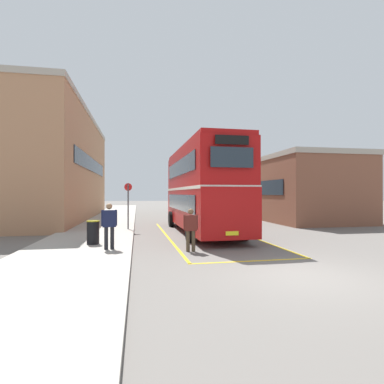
# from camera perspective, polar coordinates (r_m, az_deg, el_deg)

# --- Properties ---
(ground_plane) EXTENTS (135.60, 135.60, 0.00)m
(ground_plane) POSITION_cam_1_polar(r_m,az_deg,el_deg) (22.19, 0.92, -5.93)
(ground_plane) COLOR #66605B
(sidewalk_left) EXTENTS (4.00, 57.60, 0.14)m
(sidewalk_left) POSITION_cam_1_polar(r_m,az_deg,el_deg) (24.25, -15.54, -5.28)
(sidewalk_left) COLOR #A39E93
(sidewalk_left) RESTS_ON ground
(brick_building_left) EXTENTS (5.48, 19.92, 8.72)m
(brick_building_left) POSITION_cam_1_polar(r_m,az_deg,el_deg) (27.48, -23.98, 4.29)
(brick_building_left) COLOR #AD7A56
(brick_building_left) RESTS_ON ground
(depot_building_right) EXTENTS (6.40, 13.48, 5.13)m
(depot_building_right) POSITION_cam_1_polar(r_m,az_deg,el_deg) (27.31, 17.96, 0.54)
(depot_building_right) COLOR brown
(depot_building_right) RESTS_ON ground
(double_decker_bus) EXTENTS (3.00, 10.64, 4.75)m
(double_decker_bus) POSITION_cam_1_polar(r_m,az_deg,el_deg) (16.89, 1.79, 0.83)
(double_decker_bus) COLOR black
(double_decker_bus) RESTS_ON ground
(single_deck_bus) EXTENTS (3.46, 9.10, 3.02)m
(single_deck_bus) POSITION_cam_1_polar(r_m,az_deg,el_deg) (35.34, 2.78, -1.17)
(single_deck_bus) COLOR black
(single_deck_bus) RESTS_ON ground
(pedestrian_boarding) EXTENTS (0.54, 0.30, 1.61)m
(pedestrian_boarding) POSITION_cam_1_polar(r_m,az_deg,el_deg) (11.36, -0.25, -6.66)
(pedestrian_boarding) COLOR #473828
(pedestrian_boarding) RESTS_ON ground
(pedestrian_waiting_near) EXTENTS (0.56, 0.30, 1.68)m
(pedestrian_waiting_near) POSITION_cam_1_polar(r_m,az_deg,el_deg) (11.46, -15.43, -5.65)
(pedestrian_waiting_near) COLOR black
(pedestrian_waiting_near) RESTS_ON sidewalk_left
(litter_bin) EXTENTS (0.51, 0.51, 0.95)m
(litter_bin) POSITION_cam_1_polar(r_m,az_deg,el_deg) (12.86, -18.26, -7.27)
(litter_bin) COLOR black
(litter_bin) RESTS_ON sidewalk_left
(bus_stop_sign) EXTENTS (0.44, 0.08, 2.64)m
(bus_stop_sign) POSITION_cam_1_polar(r_m,az_deg,el_deg) (17.64, -12.02, -1.76)
(bus_stop_sign) COLOR #4C4C51
(bus_stop_sign) RESTS_ON sidewalk_left
(bay_marking_yellow) EXTENTS (4.44, 12.66, 0.01)m
(bay_marking_yellow) POSITION_cam_1_polar(r_m,az_deg,el_deg) (15.14, 3.42, -8.56)
(bay_marking_yellow) COLOR gold
(bay_marking_yellow) RESTS_ON ground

